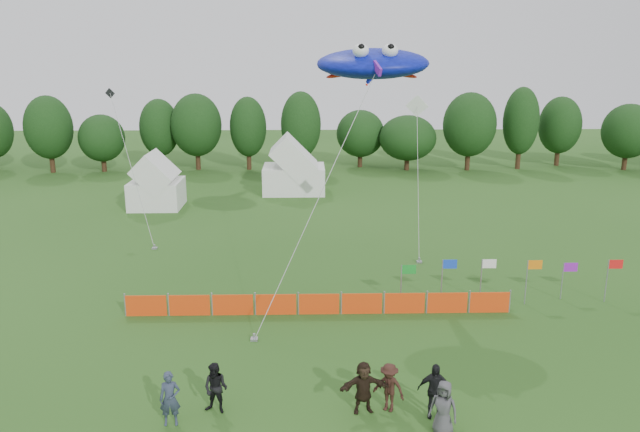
{
  "coord_description": "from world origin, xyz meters",
  "views": [
    {
      "loc": [
        -0.63,
        -19.22,
        11.81
      ],
      "look_at": [
        0.0,
        6.0,
        5.2
      ],
      "focal_mm": 35.0,
      "sensor_mm": 36.0,
      "label": 1
    }
  ],
  "objects_px": {
    "spectator_e": "(443,409)",
    "stingray_kite": "(372,64)",
    "spectator_b": "(216,388)",
    "barrier_fence": "(319,304)",
    "spectator_a": "(170,399)",
    "tent_left": "(156,185)",
    "spectator_d": "(434,390)",
    "spectator_c": "(389,387)",
    "tent_right": "(294,171)",
    "spectator_f": "(364,387)"
  },
  "relations": [
    {
      "from": "spectator_b",
      "to": "stingray_kite",
      "type": "xyz_separation_m",
      "value": [
        6.34,
        12.1,
        10.4
      ]
    },
    {
      "from": "spectator_f",
      "to": "stingray_kite",
      "type": "relative_size",
      "value": 0.13
    },
    {
      "from": "tent_right",
      "to": "spectator_f",
      "type": "height_order",
      "value": "tent_right"
    },
    {
      "from": "spectator_f",
      "to": "spectator_d",
      "type": "bearing_deg",
      "value": -15.82
    },
    {
      "from": "tent_left",
      "to": "barrier_fence",
      "type": "relative_size",
      "value": 0.22
    },
    {
      "from": "tent_left",
      "to": "spectator_e",
      "type": "xyz_separation_m",
      "value": [
        16.0,
        -30.82,
        -0.83
      ]
    },
    {
      "from": "spectator_f",
      "to": "stingray_kite",
      "type": "xyz_separation_m",
      "value": [
        1.37,
        12.2,
        10.38
      ]
    },
    {
      "from": "tent_right",
      "to": "spectator_c",
      "type": "distance_m",
      "value": 34.75
    },
    {
      "from": "barrier_fence",
      "to": "spectator_f",
      "type": "bearing_deg",
      "value": -80.88
    },
    {
      "from": "spectator_c",
      "to": "tent_left",
      "type": "bearing_deg",
      "value": 146.68
    },
    {
      "from": "spectator_a",
      "to": "spectator_e",
      "type": "bearing_deg",
      "value": -12.48
    },
    {
      "from": "spectator_e",
      "to": "stingray_kite",
      "type": "xyz_separation_m",
      "value": [
        -1.03,
        13.6,
        10.36
      ]
    },
    {
      "from": "barrier_fence",
      "to": "spectator_c",
      "type": "relative_size",
      "value": 10.36
    },
    {
      "from": "tent_left",
      "to": "barrier_fence",
      "type": "bearing_deg",
      "value": -59.93
    },
    {
      "from": "spectator_a",
      "to": "spectator_f",
      "type": "bearing_deg",
      "value": -1.9
    },
    {
      "from": "spectator_c",
      "to": "spectator_d",
      "type": "xyz_separation_m",
      "value": [
        1.46,
        -0.38,
        0.09
      ]
    },
    {
      "from": "stingray_kite",
      "to": "spectator_a",
      "type": "bearing_deg",
      "value": -121.15
    },
    {
      "from": "spectator_e",
      "to": "stingray_kite",
      "type": "distance_m",
      "value": 17.13
    },
    {
      "from": "spectator_b",
      "to": "barrier_fence",
      "type": "bearing_deg",
      "value": 83.39
    },
    {
      "from": "tent_left",
      "to": "barrier_fence",
      "type": "height_order",
      "value": "tent_left"
    },
    {
      "from": "tent_right",
      "to": "spectator_d",
      "type": "height_order",
      "value": "tent_right"
    },
    {
      "from": "barrier_fence",
      "to": "spectator_b",
      "type": "xyz_separation_m",
      "value": [
        -3.66,
        -8.11,
        0.39
      ]
    },
    {
      "from": "stingray_kite",
      "to": "tent_left",
      "type": "bearing_deg",
      "value": 131.0
    },
    {
      "from": "barrier_fence",
      "to": "tent_right",
      "type": "bearing_deg",
      "value": 93.38
    },
    {
      "from": "barrier_fence",
      "to": "spectator_d",
      "type": "bearing_deg",
      "value": -66.89
    },
    {
      "from": "spectator_a",
      "to": "stingray_kite",
      "type": "height_order",
      "value": "stingray_kite"
    },
    {
      "from": "barrier_fence",
      "to": "tent_left",
      "type": "bearing_deg",
      "value": 120.07
    },
    {
      "from": "spectator_a",
      "to": "spectator_b",
      "type": "height_order",
      "value": "spectator_a"
    },
    {
      "from": "spectator_a",
      "to": "spectator_c",
      "type": "bearing_deg",
      "value": -2.09
    },
    {
      "from": "spectator_a",
      "to": "spectator_e",
      "type": "relative_size",
      "value": 1.0
    },
    {
      "from": "tent_left",
      "to": "spectator_b",
      "type": "bearing_deg",
      "value": -73.61
    },
    {
      "from": "barrier_fence",
      "to": "spectator_c",
      "type": "distance_m",
      "value": 8.45
    },
    {
      "from": "tent_left",
      "to": "spectator_e",
      "type": "relative_size",
      "value": 2.12
    },
    {
      "from": "spectator_a",
      "to": "stingray_kite",
      "type": "xyz_separation_m",
      "value": [
        7.73,
        12.79,
        10.36
      ]
    },
    {
      "from": "tent_left",
      "to": "spectator_a",
      "type": "relative_size",
      "value": 2.12
    },
    {
      "from": "tent_right",
      "to": "spectator_b",
      "type": "xyz_separation_m",
      "value": [
        -2.1,
        -34.49,
        -1.03
      ]
    },
    {
      "from": "spectator_c",
      "to": "spectator_d",
      "type": "relative_size",
      "value": 0.9
    },
    {
      "from": "tent_left",
      "to": "tent_right",
      "type": "xyz_separation_m",
      "value": [
        10.72,
        5.17,
        0.15
      ]
    },
    {
      "from": "tent_left",
      "to": "stingray_kite",
      "type": "bearing_deg",
      "value": -49.0
    },
    {
      "from": "spectator_b",
      "to": "spectator_d",
      "type": "relative_size",
      "value": 0.93
    },
    {
      "from": "barrier_fence",
      "to": "stingray_kite",
      "type": "distance_m",
      "value": 11.82
    },
    {
      "from": "barrier_fence",
      "to": "spectator_e",
      "type": "relative_size",
      "value": 9.56
    },
    {
      "from": "tent_right",
      "to": "stingray_kite",
      "type": "bearing_deg",
      "value": -79.27
    },
    {
      "from": "spectator_a",
      "to": "spectator_f",
      "type": "distance_m",
      "value": 6.39
    },
    {
      "from": "tent_left",
      "to": "spectator_c",
      "type": "distance_m",
      "value": 32.74
    },
    {
      "from": "spectator_a",
      "to": "stingray_kite",
      "type": "relative_size",
      "value": 0.14
    },
    {
      "from": "tent_right",
      "to": "barrier_fence",
      "type": "relative_size",
      "value": 0.3
    },
    {
      "from": "spectator_c",
      "to": "spectator_f",
      "type": "distance_m",
      "value": 0.87
    },
    {
      "from": "spectator_b",
      "to": "spectator_e",
      "type": "distance_m",
      "value": 7.52
    },
    {
      "from": "spectator_d",
      "to": "stingray_kite",
      "type": "bearing_deg",
      "value": 104.0
    }
  ]
}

